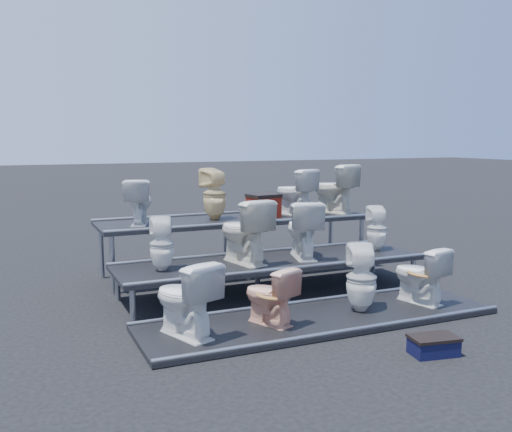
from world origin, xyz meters
name	(u,v)px	position (x,y,z in m)	size (l,w,h in m)	color
ground	(272,293)	(0.00, 0.00, 0.00)	(80.00, 80.00, 0.00)	black
tier_front	(320,319)	(0.00, -1.30, 0.03)	(4.20, 1.20, 0.06)	black
tier_mid	(272,277)	(0.00, 0.00, 0.23)	(4.20, 1.20, 0.46)	black
tier_back	(236,246)	(0.00, 1.30, 0.43)	(4.20, 1.20, 0.86)	black
toilet_0	(185,298)	(-1.60, -1.30, 0.46)	(0.45, 0.79, 0.80)	silver
toilet_1	(269,295)	(-0.64, -1.30, 0.38)	(0.36, 0.64, 0.65)	#E6A88C
toilet_2	(361,278)	(0.55, -1.30, 0.46)	(0.36, 0.37, 0.80)	silver
toilet_3	(420,275)	(1.41, -1.30, 0.42)	(0.40, 0.70, 0.71)	silver
toilet_4	(162,244)	(-1.51, 0.00, 0.79)	(0.30, 0.31, 0.67)	silver
toilet_5	(244,231)	(-0.41, 0.00, 0.89)	(0.48, 0.84, 0.85)	beige
toilet_6	(303,229)	(0.46, 0.00, 0.86)	(0.44, 0.78, 0.79)	silver
toilet_7	(377,228)	(1.69, 0.00, 0.79)	(0.29, 0.30, 0.65)	silver
toilet_8	(139,202)	(-1.50, 1.30, 1.19)	(0.37, 0.64, 0.66)	silver
toilet_9	(215,194)	(-0.35, 1.30, 1.25)	(0.35, 0.36, 0.78)	beige
toilet_10	(295,192)	(1.01, 1.30, 1.23)	(0.41, 0.73, 0.74)	silver
toilet_11	(334,188)	(1.74, 1.30, 1.26)	(0.45, 0.79, 0.80)	beige
red_crate	(264,207)	(0.43, 1.22, 1.02)	(0.44, 0.35, 0.32)	maroon
step_stool	(434,347)	(0.50, -2.62, 0.08)	(0.44, 0.26, 0.16)	black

